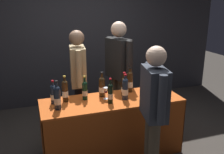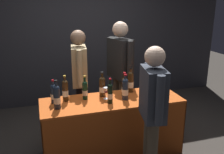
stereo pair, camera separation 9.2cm
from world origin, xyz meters
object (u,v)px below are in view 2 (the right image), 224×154
object	(u,v)px
flower_vase	(157,87)
vendor_presenter	(79,74)
tasting_table	(112,117)
display_bottle_0	(125,89)
featured_wine_bottle	(102,86)
taster_foreground_right	(152,105)
wine_glass_near_vendor	(106,91)

from	to	relation	value
flower_vase	vendor_presenter	distance (m)	1.16
tasting_table	display_bottle_0	distance (m)	0.42
featured_wine_bottle	display_bottle_0	distance (m)	0.32
display_bottle_0	vendor_presenter	distance (m)	0.85
display_bottle_0	taster_foreground_right	world-z (taller)	taster_foreground_right
wine_glass_near_vendor	flower_vase	world-z (taller)	flower_vase
display_bottle_0	vendor_presenter	world-z (taller)	vendor_presenter
flower_vase	taster_foreground_right	xyz separation A→B (m)	(-0.33, -0.54, 0.02)
featured_wine_bottle	display_bottle_0	world-z (taller)	display_bottle_0
tasting_table	wine_glass_near_vendor	bearing A→B (deg)	143.64
vendor_presenter	flower_vase	bearing A→B (deg)	57.31
tasting_table	featured_wine_bottle	distance (m)	0.42
flower_vase	tasting_table	bearing A→B (deg)	172.77
vendor_presenter	taster_foreground_right	distance (m)	1.40
taster_foreground_right	wine_glass_near_vendor	bearing A→B (deg)	37.69
tasting_table	vendor_presenter	xyz separation A→B (m)	(-0.29, 0.68, 0.43)
wine_glass_near_vendor	taster_foreground_right	xyz separation A→B (m)	(0.33, -0.66, 0.04)
flower_vase	taster_foreground_right	world-z (taller)	taster_foreground_right
display_bottle_0	taster_foreground_right	distance (m)	0.58
tasting_table	featured_wine_bottle	world-z (taller)	featured_wine_bottle
tasting_table	vendor_presenter	size ratio (longest dim) A/B	1.13
tasting_table	taster_foreground_right	distance (m)	0.77
display_bottle_0	vendor_presenter	size ratio (longest dim) A/B	0.21
display_bottle_0	flower_vase	world-z (taller)	flower_vase
vendor_presenter	display_bottle_0	bearing A→B (deg)	39.70
tasting_table	display_bottle_0	world-z (taller)	display_bottle_0
tasting_table	featured_wine_bottle	xyz separation A→B (m)	(-0.09, 0.15, 0.38)
display_bottle_0	flower_vase	bearing A→B (deg)	-3.81
tasting_table	wine_glass_near_vendor	world-z (taller)	wine_glass_near_vendor
vendor_presenter	tasting_table	bearing A→B (deg)	31.04
wine_glass_near_vendor	vendor_presenter	xyz separation A→B (m)	(-0.23, 0.63, 0.07)
taster_foreground_right	display_bottle_0	bearing A→B (deg)	21.43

